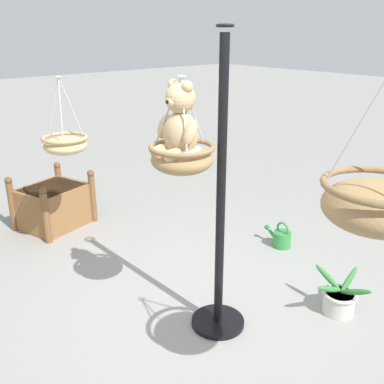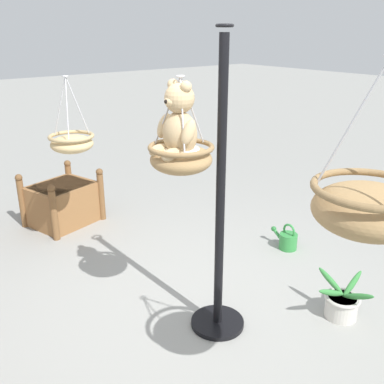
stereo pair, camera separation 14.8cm
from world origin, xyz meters
The scene contains 9 objects.
ground_plane centered at (0.00, 0.00, 0.00)m, with size 40.00×40.00×0.00m, color gray.
display_pole_central centered at (-0.23, -0.02, 0.72)m, with size 0.44×0.44×2.35m.
hanging_basket_with_teddy centered at (-0.08, 0.23, 1.46)m, with size 0.47×0.47×0.68m.
teddy_bear centered at (-0.08, 0.25, 1.70)m, with size 0.37×0.32×0.53m.
hanging_basket_left_high centered at (-1.51, 0.21, 1.55)m, with size 0.54×0.54×0.82m.
hanging_basket_right_low centered at (1.52, 0.37, 1.28)m, with size 0.44×0.44×0.74m.
wooden_planter_box centered at (2.51, 0.15, 0.28)m, with size 0.88×0.96×0.68m.
potted_plant_flowering_red centered at (-0.80, -0.93, 0.14)m, with size 0.57×0.56×0.37m.
watering_can centered at (0.31, -1.53, 0.10)m, with size 0.35×0.20×0.30m.
Camera 2 is at (-2.49, 2.02, 2.33)m, focal length 41.03 mm.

